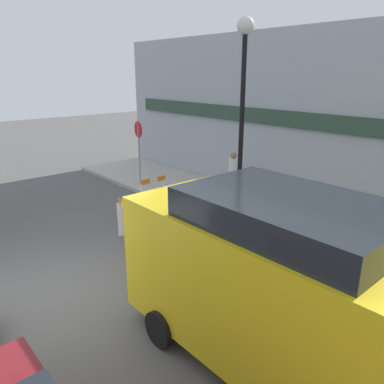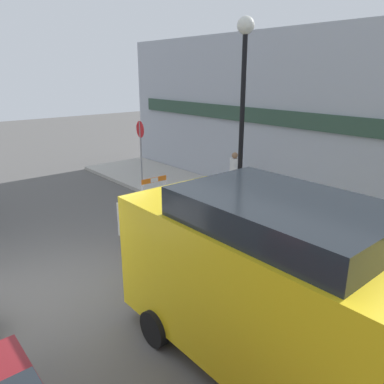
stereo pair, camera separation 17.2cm
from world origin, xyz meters
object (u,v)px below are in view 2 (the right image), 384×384
at_px(stop_sign, 141,143).
at_px(person_worker, 258,216).
at_px(streetlamp_post, 243,97).
at_px(person_pedestrian, 234,174).
at_px(work_van, 276,283).

distance_m(stop_sign, person_worker, 6.37).
xyz_separation_m(streetlamp_post, person_pedestrian, (-1.36, 1.23, -2.58)).
relative_size(streetlamp_post, person_pedestrian, 3.37).
bearing_deg(person_worker, person_pedestrian, -52.04).
relative_size(streetlamp_post, stop_sign, 2.26).
bearing_deg(stop_sign, streetlamp_post, -170.45).
distance_m(streetlamp_post, stop_sign, 5.12).
distance_m(streetlamp_post, person_pedestrian, 3.17).
height_order(person_worker, work_van, work_van).
height_order(person_worker, person_pedestrian, person_worker).
xyz_separation_m(streetlamp_post, stop_sign, (-4.77, -0.17, -1.85)).
bearing_deg(person_pedestrian, streetlamp_post, 152.33).
xyz_separation_m(person_worker, person_pedestrian, (-2.87, 2.19, 0.05)).
bearing_deg(person_pedestrian, person_worker, 156.99).
distance_m(person_worker, person_pedestrian, 3.61).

